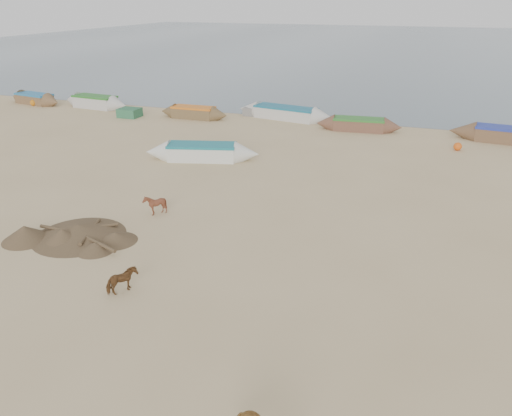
{
  "coord_description": "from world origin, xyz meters",
  "views": [
    {
      "loc": [
        5.3,
        -10.95,
        7.76
      ],
      "look_at": [
        0.0,
        4.0,
        1.0
      ],
      "focal_mm": 35.0,
      "sensor_mm": 36.0,
      "label": 1
    }
  ],
  "objects": [
    {
      "name": "calf_front",
      "position": [
        -4.23,
        4.33,
        0.41
      ],
      "size": [
        0.83,
        0.76,
        0.82
      ],
      "primitive_type": "imported",
      "rotation": [
        0.0,
        0.0,
        -1.43
      ],
      "color": "brown",
      "rests_on": "ground"
    },
    {
      "name": "debris_pile",
      "position": [
        -5.77,
        1.76,
        0.22
      ],
      "size": [
        4.06,
        4.06,
        0.44
      ],
      "primitive_type": "cone",
      "rotation": [
        0.0,
        0.0,
        0.33
      ],
      "color": "brown",
      "rests_on": "ground"
    },
    {
      "name": "waterline_canoes",
      "position": [
        -0.32,
        20.2,
        0.42
      ],
      "size": [
        53.7,
        4.52,
        0.91
      ],
      "color": "brown",
      "rests_on": "ground"
    },
    {
      "name": "near_canoe",
      "position": [
        -5.5,
        11.25,
        0.42
      ],
      "size": [
        5.95,
        2.78,
        0.84
      ],
      "primitive_type": null,
      "rotation": [
        0.0,
        0.0,
        0.27
      ],
      "color": "silver",
      "rests_on": "ground"
    },
    {
      "name": "ground",
      "position": [
        0.0,
        0.0,
        0.0
      ],
      "size": [
        140.0,
        140.0,
        0.0
      ],
      "primitive_type": "plane",
      "color": "tan",
      "rests_on": "ground"
    },
    {
      "name": "beach_clutter",
      "position": [
        4.49,
        19.93,
        0.3
      ],
      "size": [
        48.29,
        5.27,
        0.64
      ],
      "color": "#2D6443",
      "rests_on": "ground"
    },
    {
      "name": "calf_right",
      "position": [
        -2.27,
        -0.83,
        0.37
      ],
      "size": [
        0.72,
        0.81,
        0.75
      ],
      "primitive_type": "imported",
      "rotation": [
        0.0,
        0.0,
        1.45
      ],
      "color": "brown",
      "rests_on": "ground"
    },
    {
      "name": "sea",
      "position": [
        0.0,
        82.0,
        0.01
      ],
      "size": [
        160.0,
        160.0,
        0.0
      ],
      "primitive_type": "plane",
      "color": "slate",
      "rests_on": "ground"
    }
  ]
}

